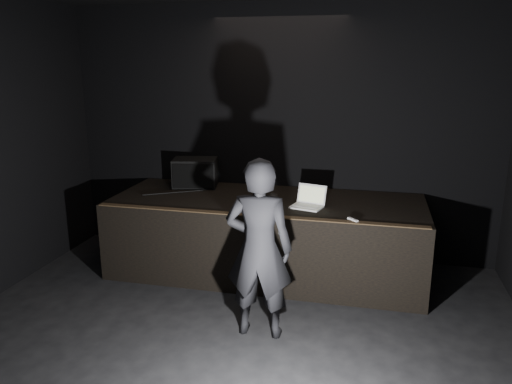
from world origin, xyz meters
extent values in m
cube|color=black|center=(0.00, 3.50, 1.75)|extent=(6.00, 0.10, 3.50)
cube|color=black|center=(0.00, 2.73, 0.50)|extent=(4.00, 1.50, 1.00)
cube|color=brown|center=(0.00, 2.02, 1.01)|extent=(3.92, 0.10, 0.01)
cube|color=black|center=(-1.13, 3.17, 1.20)|extent=(0.67, 0.53, 0.40)
cube|color=black|center=(-1.08, 2.95, 1.20)|extent=(0.55, 0.13, 0.34)
cylinder|color=black|center=(-1.29, 2.74, 1.01)|extent=(0.72, 0.45, 0.02)
cube|color=white|center=(0.55, 2.47, 1.01)|extent=(0.42, 0.34, 0.02)
cube|color=silver|center=(0.55, 2.47, 1.02)|extent=(0.34, 0.22, 0.00)
cube|color=white|center=(0.59, 2.63, 1.13)|extent=(0.37, 0.17, 0.24)
cube|color=gold|center=(0.59, 2.62, 1.13)|extent=(0.33, 0.14, 0.19)
cylinder|color=silver|center=(-0.07, 2.67, 1.09)|extent=(0.07, 0.07, 0.18)
cylinder|color=navy|center=(-0.07, 2.67, 1.09)|extent=(0.07, 0.07, 0.08)
cylinder|color=#A20E13|center=(-0.07, 2.67, 1.05)|extent=(0.07, 0.07, 0.01)
cylinder|color=white|center=(0.13, 2.60, 1.06)|extent=(0.09, 0.09, 0.11)
cube|color=white|center=(1.13, 2.08, 1.01)|extent=(0.13, 0.13, 0.03)
imported|color=black|center=(0.25, 1.19, 0.92)|extent=(0.69, 0.47, 1.85)
camera|label=1|loc=(1.30, -3.33, 2.74)|focal=35.00mm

